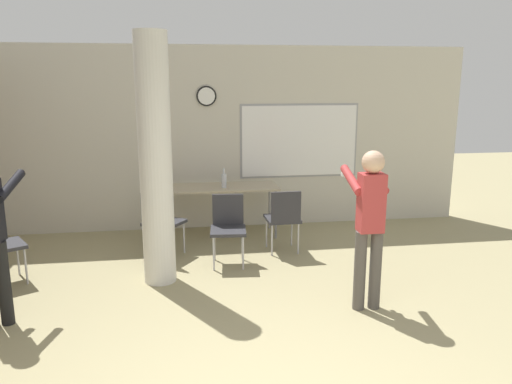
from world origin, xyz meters
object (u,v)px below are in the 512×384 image
(bottle_on_table, at_px, (224,180))
(chair_table_left, at_px, (161,220))
(folding_table, at_px, (218,190))
(chair_table_front, at_px, (228,224))
(person_playing_side, at_px, (369,217))
(chair_table_right, at_px, (284,216))

(bottle_on_table, distance_m, chair_table_left, 1.20)
(folding_table, height_order, bottle_on_table, bottle_on_table)
(chair_table_front, height_order, chair_table_left, same)
(person_playing_side, bearing_deg, chair_table_right, 105.69)
(folding_table, xyz_separation_m, person_playing_side, (1.30, -2.65, 0.26))
(person_playing_side, bearing_deg, chair_table_front, 130.66)
(folding_table, height_order, chair_table_front, chair_table_front)
(bottle_on_table, relative_size, chair_table_front, 0.33)
(folding_table, relative_size, chair_table_left, 2.01)
(chair_table_front, relative_size, chair_table_left, 1.00)
(folding_table, distance_m, bottle_on_table, 0.20)
(folding_table, relative_size, chair_table_front, 2.01)
(bottle_on_table, distance_m, person_playing_side, 2.84)
(chair_table_front, height_order, person_playing_side, person_playing_side)
(chair_table_front, relative_size, person_playing_side, 0.53)
(person_playing_side, bearing_deg, chair_table_left, 139.15)
(person_playing_side, bearing_deg, bottle_on_table, 115.62)
(bottle_on_table, bearing_deg, person_playing_side, -64.38)
(person_playing_side, bearing_deg, folding_table, 116.15)
(chair_table_left, bearing_deg, folding_table, 45.25)
(chair_table_right, height_order, person_playing_side, person_playing_side)
(folding_table, bearing_deg, chair_table_front, -88.44)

